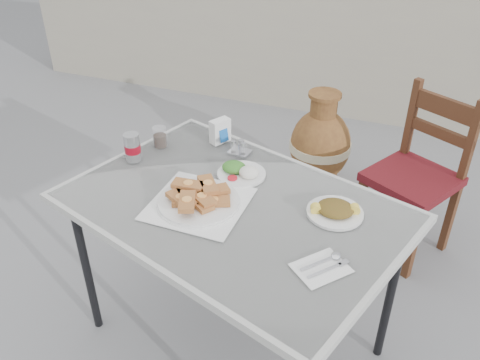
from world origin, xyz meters
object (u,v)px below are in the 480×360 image
at_px(pide_plate, 198,197).
at_px(salad_chopped_plate, 335,210).
at_px(napkin_holder, 220,131).
at_px(cafe_table, 233,215).
at_px(chair, 417,174).
at_px(terracotta_urn, 320,146).
at_px(condiment_caddy, 239,149).
at_px(cola_glass, 160,138).
at_px(salad_rice_plate, 241,171).
at_px(soda_can, 132,147).

bearing_deg(pide_plate, salad_chopped_plate, 14.06).
height_order(salad_chopped_plate, napkin_holder, napkin_holder).
distance_m(cafe_table, napkin_holder, 0.48).
xyz_separation_m(chair, terracotta_urn, (-0.57, 0.36, -0.15)).
distance_m(condiment_caddy, chair, 0.99).
height_order(salad_chopped_plate, condiment_caddy, condiment_caddy).
relative_size(cafe_table, salad_chopped_plate, 6.97).
relative_size(cafe_table, cola_glass, 15.94).
bearing_deg(pide_plate, cafe_table, 22.70).
relative_size(pide_plate, salad_rice_plate, 1.75).
distance_m(soda_can, chair, 1.42).
relative_size(salad_rice_plate, terracotta_urn, 0.30).
xyz_separation_m(cola_glass, condiment_caddy, (0.34, 0.06, -0.02)).
bearing_deg(salad_chopped_plate, terracotta_urn, 104.24).
xyz_separation_m(pide_plate, napkin_holder, (-0.11, 0.46, 0.02)).
bearing_deg(chair, napkin_holder, -119.17).
xyz_separation_m(salad_chopped_plate, napkin_holder, (-0.58, 0.34, 0.04)).
relative_size(cola_glass, terracotta_urn, 0.14).
bearing_deg(cafe_table, terracotta_urn, 87.88).
relative_size(napkin_holder, condiment_caddy, 1.11).
bearing_deg(pide_plate, napkin_holder, 103.40).
xyz_separation_m(salad_chopped_plate, cola_glass, (-0.81, 0.21, 0.02)).
distance_m(cafe_table, soda_can, 0.53).
distance_m(soda_can, napkin_holder, 0.39).
xyz_separation_m(cafe_table, chair, (0.62, 0.94, -0.23)).
bearing_deg(chair, pide_plate, -97.84).
height_order(pide_plate, soda_can, soda_can).
relative_size(salad_chopped_plate, chair, 0.23).
distance_m(soda_can, terracotta_urn, 1.37).
bearing_deg(cola_glass, cafe_table, -32.04).
bearing_deg(cola_glass, chair, 31.41).
bearing_deg(cafe_table, salad_rice_plate, 102.21).
bearing_deg(salad_chopped_plate, pide_plate, -165.94).
height_order(salad_chopped_plate, soda_can, soda_can).
distance_m(pide_plate, chair, 1.27).
height_order(salad_rice_plate, napkin_holder, napkin_holder).
bearing_deg(condiment_caddy, napkin_holder, 150.43).
bearing_deg(cola_glass, salad_rice_plate, -12.75).
bearing_deg(terracotta_urn, cola_glass, -116.07).
relative_size(pide_plate, chair, 0.39).
height_order(salad_chopped_plate, terracotta_urn, salad_chopped_plate).
bearing_deg(soda_can, terracotta_urn, 64.85).
distance_m(pide_plate, salad_chopped_plate, 0.49).
xyz_separation_m(soda_can, napkin_holder, (0.27, 0.27, -0.01)).
bearing_deg(chair, soda_can, -115.59).
bearing_deg(salad_chopped_plate, napkin_holder, 149.80).
bearing_deg(cola_glass, terracotta_urn, 63.93).
xyz_separation_m(salad_rice_plate, terracotta_urn, (0.09, 1.11, -0.45)).
xyz_separation_m(pide_plate, condiment_caddy, (0.01, 0.39, -0.01)).
relative_size(cola_glass, napkin_holder, 0.83).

